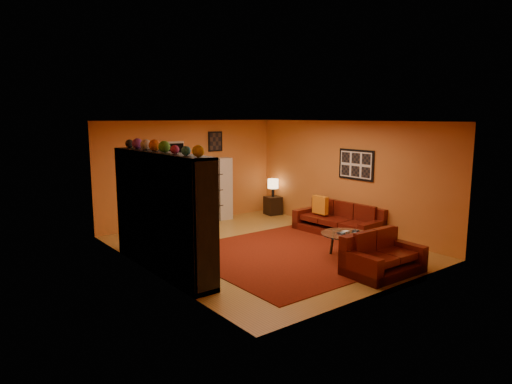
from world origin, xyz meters
TOP-DOWN VIEW (x-y plane):
  - floor at (0.00, 0.00)m, footprint 6.00×6.00m
  - ceiling at (0.00, 0.00)m, footprint 6.00×6.00m
  - wall_back at (0.00, 3.00)m, footprint 6.00×0.00m
  - wall_front at (0.00, -3.00)m, footprint 6.00×0.00m
  - wall_left at (-2.50, 0.00)m, footprint 0.00×6.00m
  - wall_right at (2.50, 0.00)m, footprint 0.00×6.00m
  - rug at (0.10, -0.70)m, footprint 3.60×3.60m
  - doorway at (-0.70, 2.96)m, footprint 0.95×0.10m
  - wall_art_right at (2.48, -0.30)m, footprint 0.03×1.00m
  - wall_art_back at (0.75, 2.98)m, footprint 0.42×0.03m
  - entertainment_unit at (-2.27, 0.00)m, footprint 0.45×3.00m
  - tv at (-2.23, -0.02)m, footprint 0.90×0.12m
  - sofa at (2.14, -0.17)m, footprint 0.96×2.15m
  - loveseat at (0.67, -2.42)m, footprint 1.40×0.86m
  - throw_pillow at (1.95, 0.30)m, footprint 0.12×0.42m
  - coffee_table at (0.85, -1.46)m, footprint 0.93×0.93m
  - storage_cabinet at (0.63, 2.80)m, footprint 0.85×0.44m
  - bowl_chair at (-0.47, 2.19)m, footprint 0.68×0.68m
  - side_table at (2.25, 2.41)m, footprint 0.46×0.46m
  - table_lamp at (2.25, 2.41)m, footprint 0.30×0.30m

SIDE VIEW (x-z plane):
  - floor at x=0.00m, z-range 0.00..0.00m
  - rug at x=0.10m, z-range 0.00..0.01m
  - side_table at x=2.25m, z-range 0.00..0.50m
  - sofa at x=2.14m, z-range -0.14..0.71m
  - loveseat at x=0.67m, z-range -0.14..0.71m
  - bowl_chair at x=-0.47m, z-range 0.02..0.58m
  - coffee_table at x=0.85m, z-range 0.19..0.66m
  - throw_pillow at x=1.95m, z-range 0.42..0.84m
  - storage_cabinet at x=0.63m, z-range 0.00..1.63m
  - table_lamp at x=2.25m, z-range 0.60..1.09m
  - tv at x=-2.23m, z-range 0.72..1.24m
  - doorway at x=-0.70m, z-range 0.00..2.04m
  - entertainment_unit at x=-2.27m, z-range 0.00..2.10m
  - wall_back at x=0.00m, z-range -1.70..4.30m
  - wall_front at x=0.00m, z-range -1.70..4.30m
  - wall_left at x=-2.50m, z-range -1.70..4.30m
  - wall_right at x=2.50m, z-range -1.70..4.30m
  - wall_art_right at x=2.48m, z-range 1.25..1.95m
  - wall_art_back at x=0.75m, z-range 1.79..2.31m
  - ceiling at x=0.00m, z-range 2.60..2.60m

